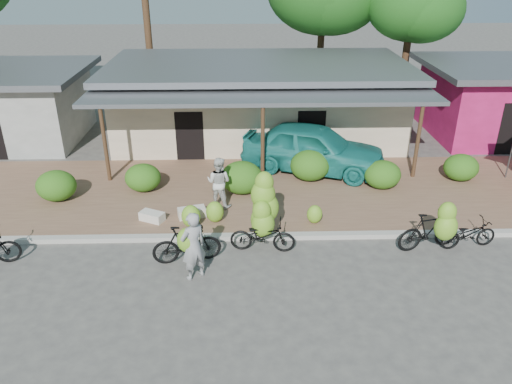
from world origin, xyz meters
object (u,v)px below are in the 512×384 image
sack_far (152,216)px  teal_van (313,148)px  sack_near (192,212)px  bystander (219,182)px  bike_far_right (469,234)px  tree_near_right (408,1)px  bike_center (263,219)px  bike_left (187,243)px  vendor (193,246)px  bike_right (433,229)px

sack_far → teal_van: (5.49, 3.83, 0.76)m
sack_near → bystander: bystander is taller
bike_far_right → bystander: bystander is taller
tree_near_right → bike_center: bearing=-120.0°
bike_center → bystander: (-1.34, 2.30, 0.10)m
sack_near → teal_van: (4.28, 3.63, 0.75)m
bike_left → vendor: 0.77m
tree_near_right → bike_far_right: tree_near_right is taller
vendor → bystander: bearing=-132.5°
bystander → teal_van: bearing=-118.7°
bike_center → teal_van: 5.59m
bike_far_right → vendor: 7.81m
bike_center → bystander: size_ratio=1.30×
teal_van → bike_right: bearing=-134.5°
sack_near → vendor: vendor is taller
tree_near_right → teal_van: 10.47m
bike_left → bike_right: bike_right is taller
vendor → bystander: (0.50, 3.82, 0.01)m
bike_left → bystander: bystander is taller
bike_center → bike_far_right: bike_center is taller
tree_near_right → bike_far_right: 14.26m
bike_left → sack_far: 2.61m
tree_near_right → bike_far_right: size_ratio=4.15×
bike_right → bike_far_right: (1.13, 0.18, -0.29)m
tree_near_right → bystander: size_ratio=4.25×
bike_center → bike_right: bike_center is taller
sack_near → teal_van: bearing=40.3°
tree_near_right → bystander: tree_near_right is taller
tree_near_right → vendor: size_ratio=3.78×
bike_far_right → teal_van: bearing=25.5°
bike_center → vendor: (-1.84, -1.52, 0.08)m
bike_far_right → bystander: bearing=61.3°
sack_far → teal_van: teal_van is taller
bike_left → bike_right: (6.80, 0.42, 0.09)m
bike_right → teal_van: size_ratio=0.37×
vendor → teal_van: teal_van is taller
sack_far → bystander: bearing=24.7°
sack_near → sack_far: size_ratio=1.13×
bike_center → bike_right: (4.72, -0.45, -0.15)m
bike_left → bystander: bearing=-23.5°
vendor → bystander: size_ratio=1.13×
bike_far_right → sack_near: (-8.03, 1.82, -0.17)m
tree_near_right → vendor: 17.81m
bystander → tree_near_right: bearing=-108.2°
tree_near_right → teal_van: tree_near_right is taller
sack_far → teal_van: 6.74m
sack_near → bike_right: bearing=-16.2°
bike_right → bystander: 6.66m
bike_left → bike_center: 2.27m
tree_near_right → bike_center: tree_near_right is taller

